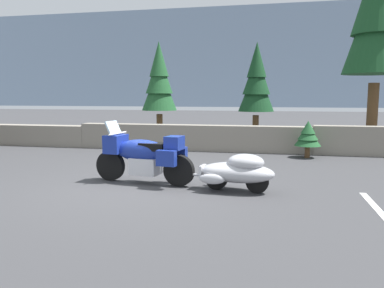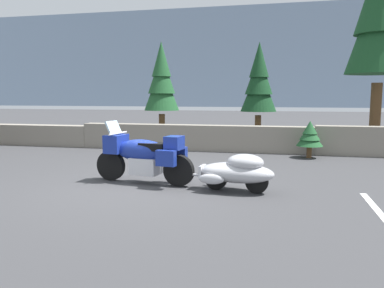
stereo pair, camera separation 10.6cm
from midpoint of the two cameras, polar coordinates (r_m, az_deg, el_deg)
name	(u,v)px [view 1 (the left image)]	position (r m, az deg, el deg)	size (l,w,h in m)	color
ground_plane	(139,185)	(8.23, -8.21, -6.11)	(80.00, 80.00, 0.00)	#38383A
stone_guard_wall	(190,138)	(13.25, -0.55, 0.92)	(24.00, 0.60, 0.93)	gray
distant_ridgeline	(264,72)	(103.06, 10.57, 10.51)	(240.00, 80.00, 16.00)	#7F93AD
touring_motorcycle	(143,155)	(8.32, -7.63, -1.59)	(2.31, 0.94, 1.33)	black
car_shaped_trailer	(237,171)	(7.62, 6.32, -3.99)	(2.23, 0.93, 0.76)	black
pine_tree_tall	(379,2)	(15.34, 25.79, 18.41)	(2.22, 2.22, 8.05)	brown
pine_tree_secondary	(256,81)	(15.07, 9.34, 9.25)	(1.37, 1.37, 3.91)	brown
pine_tree_far_right	(159,80)	(15.35, -5.10, 9.46)	(1.38, 1.38, 3.98)	brown
pine_sapling_near	(308,135)	(12.15, 16.58, 1.33)	(0.79, 0.79, 1.13)	brown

